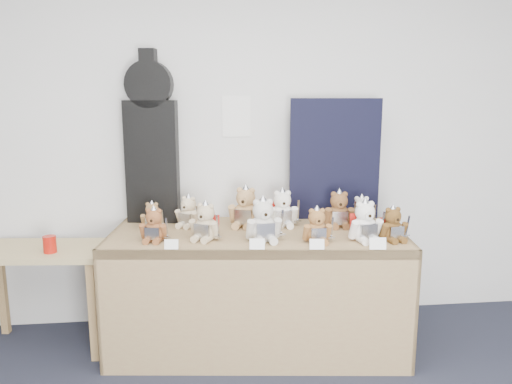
{
  "coord_description": "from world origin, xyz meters",
  "views": [
    {
      "loc": [
        -0.25,
        -1.22,
        1.73
      ],
      "look_at": [
        0.1,
        1.9,
        1.11
      ],
      "focal_mm": 35.0,
      "sensor_mm": 36.0,
      "label": 1
    }
  ],
  "objects": [
    {
      "name": "teddy_back_right",
      "position": [
        0.7,
        2.08,
        0.93
      ],
      "size": [
        0.23,
        0.2,
        0.29
      ],
      "rotation": [
        0.0,
        0.0,
        -0.11
      ],
      "color": "brown",
      "rests_on": "display_table"
    },
    {
      "name": "side_table",
      "position": [
        -1.33,
        2.14,
        0.59
      ],
      "size": [
        0.89,
        0.55,
        0.71
      ],
      "rotation": [
        0.0,
        0.0,
        -0.09
      ],
      "color": "tan",
      "rests_on": "floor"
    },
    {
      "name": "display_table",
      "position": [
        0.11,
        1.92,
        0.64
      ],
      "size": [
        2.05,
        1.04,
        0.82
      ],
      "rotation": [
        0.0,
        0.0,
        -0.11
      ],
      "color": "olive",
      "rests_on": "floor"
    },
    {
      "name": "entry_card_c",
      "position": [
        0.43,
        1.57,
        0.85
      ],
      "size": [
        0.09,
        0.03,
        0.06
      ],
      "primitive_type": "cube",
      "rotation": [
        -0.24,
        0.0,
        -0.11
      ],
      "color": "white",
      "rests_on": "display_table"
    },
    {
      "name": "entry_card_b",
      "position": [
        0.08,
        1.61,
        0.85
      ],
      "size": [
        0.09,
        0.03,
        0.06
      ],
      "primitive_type": "cube",
      "rotation": [
        -0.24,
        0.0,
        -0.11
      ],
      "color": "white",
      "rests_on": "display_table"
    },
    {
      "name": "teddy_front_right",
      "position": [
        0.46,
        1.72,
        0.92
      ],
      "size": [
        0.2,
        0.16,
        0.25
      ],
      "rotation": [
        0.0,
        0.0,
        0.01
      ],
      "color": "olive",
      "rests_on": "display_table"
    },
    {
      "name": "entry_card_a",
      "position": [
        -0.43,
        1.67,
        0.85
      ],
      "size": [
        0.08,
        0.03,
        0.06
      ],
      "primitive_type": "cube",
      "rotation": [
        -0.24,
        0.0,
        -0.11
      ],
      "color": "white",
      "rests_on": "display_table"
    },
    {
      "name": "room_shell",
      "position": [
        0.02,
        2.49,
        1.57
      ],
      "size": [
        6.0,
        6.0,
        6.0
      ],
      "color": "white",
      "rests_on": "floor"
    },
    {
      "name": "teddy_front_far_left",
      "position": [
        -0.55,
        1.86,
        0.92
      ],
      "size": [
        0.2,
        0.18,
        0.24
      ],
      "rotation": [
        0.0,
        0.0,
        -0.2
      ],
      "color": "brown",
      "rests_on": "display_table"
    },
    {
      "name": "teddy_front_far_right",
      "position": [
        0.77,
        1.72,
        0.93
      ],
      "size": [
        0.24,
        0.21,
        0.29
      ],
      "rotation": [
        0.0,
        0.0,
        0.12
      ],
      "color": "white",
      "rests_on": "display_table"
    },
    {
      "name": "teddy_back_left",
      "position": [
        -0.34,
        2.19,
        0.92
      ],
      "size": [
        0.2,
        0.2,
        0.25
      ],
      "rotation": [
        0.0,
        0.0,
        -0.53
      ],
      "color": "beige",
      "rests_on": "display_table"
    },
    {
      "name": "teddy_back_centre_left",
      "position": [
        0.06,
        2.15,
        0.95
      ],
      "size": [
        0.25,
        0.25,
        0.32
      ],
      "rotation": [
        0.0,
        0.0,
        -0.36
      ],
      "color": "tan",
      "rests_on": "display_table"
    },
    {
      "name": "teddy_back_far_left",
      "position": [
        -0.59,
        2.17,
        0.9
      ],
      "size": [
        0.17,
        0.15,
        0.21
      ],
      "rotation": [
        0.0,
        0.0,
        -0.13
      ],
      "color": "#9D7649",
      "rests_on": "display_table"
    },
    {
      "name": "teddy_front_centre",
      "position": [
        0.14,
        1.79,
        0.94
      ],
      "size": [
        0.26,
        0.21,
        0.31
      ],
      "rotation": [
        0.0,
        0.0,
        0.11
      ],
      "color": "beige",
      "rests_on": "display_table"
    },
    {
      "name": "entry_card_d",
      "position": [
        0.79,
        1.53,
        0.86
      ],
      "size": [
        0.1,
        0.03,
        0.07
      ],
      "primitive_type": "cube",
      "rotation": [
        -0.24,
        0.0,
        -0.11
      ],
      "color": "white",
      "rests_on": "display_table"
    },
    {
      "name": "navy_board",
      "position": [
        0.73,
        2.31,
        1.26
      ],
      "size": [
        0.66,
        0.06,
        0.88
      ],
      "primitive_type": "cube",
      "rotation": [
        0.0,
        0.0,
        -0.07
      ],
      "color": "black",
      "rests_on": "display_table"
    },
    {
      "name": "teddy_back_end",
      "position": [
        0.87,
        2.08,
        0.92
      ],
      "size": [
        0.2,
        0.17,
        0.24
      ],
      "rotation": [
        0.0,
        0.0,
        -0.13
      ],
      "color": "silver",
      "rests_on": "display_table"
    },
    {
      "name": "red_cup",
      "position": [
        -1.24,
        2.04,
        0.77
      ],
      "size": [
        0.08,
        0.08,
        0.11
      ],
      "primitive_type": "cylinder",
      "color": "#AE150B",
      "rests_on": "side_table"
    },
    {
      "name": "teddy_back_centre_right",
      "position": [
        0.31,
        2.14,
        0.93
      ],
      "size": [
        0.24,
        0.2,
        0.29
      ],
      "rotation": [
        0.0,
        0.0,
        0.02
      ],
      "color": "white",
      "rests_on": "display_table"
    },
    {
      "name": "teddy_front_left",
      "position": [
        -0.23,
        1.86,
        0.93
      ],
      "size": [
        0.22,
        0.22,
        0.27
      ],
      "rotation": [
        0.0,
        0.0,
        -0.47
      ],
      "color": "tan",
      "rests_on": "display_table"
    },
    {
      "name": "guitar_case",
      "position": [
        -0.59,
        2.37,
        1.41
      ],
      "size": [
        0.38,
        0.17,
        1.22
      ],
      "rotation": [
        0.0,
        0.0,
        -0.17
      ],
      "color": "black",
      "rests_on": "display_table"
    },
    {
      "name": "teddy_front_end",
      "position": [
        0.95,
        1.7,
        0.92
      ],
      "size": [
        0.21,
        0.18,
        0.25
      ],
      "rotation": [
        0.0,
        0.0,
        0.18
      ],
      "color": "brown",
      "rests_on": "display_table"
    }
  ]
}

